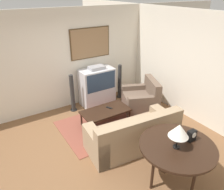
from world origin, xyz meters
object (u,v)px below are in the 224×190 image
at_px(couch, 133,135).
at_px(coffee_table, 106,112).
at_px(console_table, 177,148).
at_px(armchair, 141,100).
at_px(mantel_clock, 192,136).
at_px(tv, 97,86).
at_px(table_lamp, 179,131).
at_px(speaker_tower_left, 72,94).
at_px(speaker_tower_right, 120,82).

xyz_separation_m(couch, coffee_table, (-0.04, 1.08, 0.05)).
bearing_deg(coffee_table, console_table, -87.65).
relative_size(armchair, mantel_clock, 6.14).
bearing_deg(coffee_table, tv, 71.21).
xyz_separation_m(armchair, coffee_table, (-1.22, -0.10, 0.06)).
relative_size(table_lamp, mantel_clock, 2.28).
bearing_deg(mantel_clock, coffee_table, 99.65).
bearing_deg(table_lamp, console_table, 20.95).
height_order(console_table, mantel_clock, mantel_clock).
relative_size(mantel_clock, speaker_tower_left, 0.18).
relative_size(table_lamp, speaker_tower_left, 0.42).
xyz_separation_m(table_lamp, speaker_tower_left, (-0.43, 3.30, -0.61)).
height_order(couch, mantel_clock, mantel_clock).
bearing_deg(tv, couch, -98.62).
xyz_separation_m(mantel_clock, speaker_tower_left, (-0.79, 3.30, -0.38)).
distance_m(tv, table_lamp, 3.37).
relative_size(tv, armchair, 0.97).
relative_size(console_table, table_lamp, 2.85).
bearing_deg(tv, console_table, -94.92).
xyz_separation_m(console_table, table_lamp, (-0.06, -0.02, 0.39)).
relative_size(tv, coffee_table, 0.98).
bearing_deg(coffee_table, speaker_tower_left, 110.68).
bearing_deg(speaker_tower_left, coffee_table, -69.32).
height_order(tv, table_lamp, table_lamp).
bearing_deg(console_table, table_lamp, -159.05).
xyz_separation_m(coffee_table, speaker_tower_right, (1.15, 1.08, 0.14)).
xyz_separation_m(mantel_clock, speaker_tower_right, (0.78, 3.30, -0.38)).
relative_size(tv, couch, 0.58).
height_order(table_lamp, mantel_clock, table_lamp).
relative_size(tv, table_lamp, 2.60).
distance_m(couch, table_lamp, 1.39).
bearing_deg(speaker_tower_right, speaker_tower_left, 180.00).
distance_m(armchair, speaker_tower_right, 1.00).
distance_m(tv, armchair, 1.33).
relative_size(mantel_clock, speaker_tower_right, 0.18).
bearing_deg(armchair, speaker_tower_left, -98.06).
distance_m(console_table, speaker_tower_left, 3.32).
bearing_deg(mantel_clock, armchair, 70.04).
bearing_deg(console_table, mantel_clock, -5.11).
distance_m(couch, coffee_table, 1.08).
bearing_deg(table_lamp, armchair, 62.76).
bearing_deg(tv, mantel_clock, -89.93).
distance_m(couch, armchair, 1.66).
height_order(tv, armchair, tv).
relative_size(tv, mantel_clock, 5.94).
xyz_separation_m(table_lamp, speaker_tower_right, (1.13, 3.30, -0.61)).
xyz_separation_m(couch, mantel_clock, (0.33, -1.14, 0.57)).
bearing_deg(coffee_table, couch, -87.69).
bearing_deg(mantel_clock, console_table, 174.89).
height_order(couch, speaker_tower_right, speaker_tower_right).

